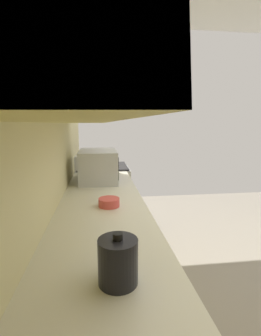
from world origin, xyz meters
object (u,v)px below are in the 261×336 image
object	(u,v)px
kettle	(118,261)
bowl	(109,202)
microwave	(98,166)
oven_range	(103,199)

from	to	relation	value
kettle	bowl	bearing A→B (deg)	-0.00
microwave	oven_range	bearing A→B (deg)	-3.67
microwave	bowl	distance (m)	0.80
bowl	oven_range	bearing A→B (deg)	0.87
oven_range	microwave	distance (m)	0.96
microwave	kettle	xyz separation A→B (m)	(-1.61, -0.07, -0.07)
microwave	bowl	bearing A→B (deg)	-174.75
oven_range	kettle	xyz separation A→B (m)	(-2.37, -0.02, 0.52)
oven_range	microwave	bearing A→B (deg)	176.33
bowl	kettle	bearing A→B (deg)	180.00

